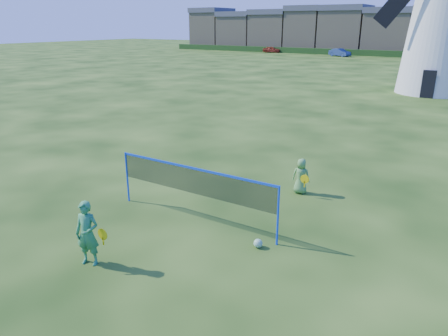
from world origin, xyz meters
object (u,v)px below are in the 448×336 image
object	(u,v)px
play_ball	(258,243)
car_right	(340,53)
windmill	(444,15)
player_boy	(301,176)
badminton_net	(194,182)
car_left	(272,50)
player_girl	(87,233)

from	to	relation	value
play_ball	car_right	distance (m)	65.52
windmill	player_boy	distance (m)	25.16
windmill	badminton_net	bearing A→B (deg)	-94.63
play_ball	car_left	world-z (taller)	car_left
windmill	badminton_net	size ratio (longest dim) A/B	3.23
badminton_net	player_girl	size ratio (longest dim) A/B	3.36
badminton_net	player_boy	size ratio (longest dim) A/B	4.42
player_girl	play_ball	world-z (taller)	player_girl
windmill	car_left	xyz separation A→B (m)	(-32.43, 37.17, -5.18)
windmill	car_left	world-z (taller)	windmill
player_girl	play_ball	size ratio (longest dim) A/B	6.84
windmill	player_girl	world-z (taller)	windmill
windmill	player_boy	world-z (taller)	windmill
player_girl	car_left	bearing A→B (deg)	93.73
badminton_net	car_right	xyz separation A→B (m)	(-16.23, 62.50, -0.51)
windmill	car_left	distance (m)	49.59
windmill	badminton_net	distance (m)	28.51
player_girl	player_boy	xyz separation A→B (m)	(2.35, 6.47, -0.18)
player_boy	car_left	xyz separation A→B (m)	(-31.82, 61.78, -0.01)
car_right	car_left	bearing A→B (deg)	101.55
badminton_net	play_ball	distance (m)	2.44
player_boy	windmill	bearing A→B (deg)	-100.71
player_girl	car_left	distance (m)	74.34
player_boy	play_ball	xyz separation A→B (m)	(0.51, -3.79, -0.46)
badminton_net	player_boy	world-z (taller)	badminton_net
car_left	badminton_net	bearing A→B (deg)	-167.73
badminton_net	player_girl	world-z (taller)	badminton_net
car_left	play_ball	bearing A→B (deg)	-166.31
player_girl	play_ball	distance (m)	3.96
car_left	car_right	xyz separation A→B (m)	(13.92, -2.70, 0.07)
player_boy	car_right	world-z (taller)	car_right
play_ball	car_left	distance (m)	73.12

